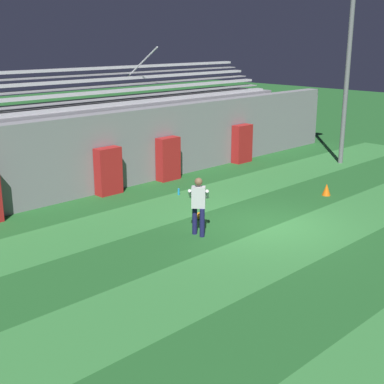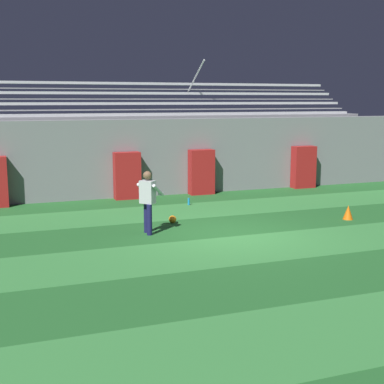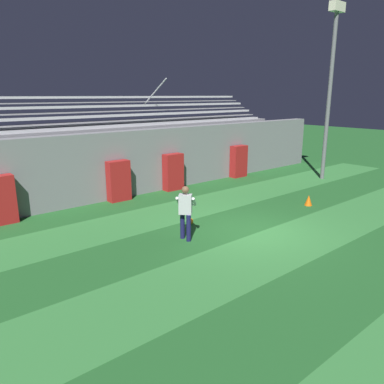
# 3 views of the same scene
# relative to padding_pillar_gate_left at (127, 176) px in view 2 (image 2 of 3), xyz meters

# --- Properties ---
(ground_plane) EXTENTS (80.00, 80.00, 0.00)m
(ground_plane) POSITION_rel_padding_pillar_gate_left_xyz_m (1.41, -5.95, -0.84)
(ground_plane) COLOR #236028
(turf_stripe_mid) EXTENTS (28.00, 2.31, 0.01)m
(turf_stripe_mid) POSITION_rel_padding_pillar_gate_left_xyz_m (1.41, -7.33, -0.83)
(turf_stripe_mid) COLOR #38843D
(turf_stripe_mid) RESTS_ON ground
(turf_stripe_far) EXTENTS (28.00, 2.31, 0.01)m
(turf_stripe_far) POSITION_rel_padding_pillar_gate_left_xyz_m (1.41, -2.70, -0.83)
(turf_stripe_far) COLOR #38843D
(turf_stripe_far) RESTS_ON ground
(back_wall) EXTENTS (24.00, 0.60, 2.80)m
(back_wall) POSITION_rel_padding_pillar_gate_left_xyz_m (1.41, 0.55, 0.56)
(back_wall) COLOR gray
(back_wall) RESTS_ON ground
(padding_pillar_gate_left) EXTENTS (0.93, 0.44, 1.67)m
(padding_pillar_gate_left) POSITION_rel_padding_pillar_gate_left_xyz_m (0.00, 0.00, 0.00)
(padding_pillar_gate_left) COLOR #B21E1E
(padding_pillar_gate_left) RESTS_ON ground
(padding_pillar_gate_right) EXTENTS (0.93, 0.44, 1.67)m
(padding_pillar_gate_right) POSITION_rel_padding_pillar_gate_left_xyz_m (2.82, 0.00, 0.00)
(padding_pillar_gate_right) COLOR #B21E1E
(padding_pillar_gate_right) RESTS_ON ground
(padding_pillar_far_right) EXTENTS (0.93, 0.44, 1.67)m
(padding_pillar_far_right) POSITION_rel_padding_pillar_gate_left_xyz_m (7.21, 0.00, 0.00)
(padding_pillar_far_right) COLOR #B21E1E
(padding_pillar_far_right) RESTS_ON ground
(bleacher_stand) EXTENTS (18.00, 3.35, 5.03)m
(bleacher_stand) POSITION_rel_padding_pillar_gate_left_xyz_m (1.41, 2.54, 0.66)
(bleacher_stand) COLOR gray
(bleacher_stand) RESTS_ON ground
(goalkeeper) EXTENTS (0.74, 0.74, 1.67)m
(goalkeeper) POSITION_rel_padding_pillar_gate_left_xyz_m (-0.64, -5.13, 0.12)
(goalkeeper) COLOR #19194C
(goalkeeper) RESTS_ON ground
(soccer_ball) EXTENTS (0.22, 0.22, 0.22)m
(soccer_ball) POSITION_rel_padding_pillar_gate_left_xyz_m (0.34, -4.18, -0.73)
(soccer_ball) COLOR orange
(soccer_ball) RESTS_ON ground
(traffic_cone) EXTENTS (0.30, 0.30, 0.42)m
(traffic_cone) POSITION_rel_padding_pillar_gate_left_xyz_m (5.38, -5.49, -0.63)
(traffic_cone) COLOR orange
(traffic_cone) RESTS_ON ground
(water_bottle) EXTENTS (0.07, 0.07, 0.24)m
(water_bottle) POSITION_rel_padding_pillar_gate_left_xyz_m (1.67, -1.83, -0.72)
(water_bottle) COLOR #1E8CD8
(water_bottle) RESTS_ON ground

